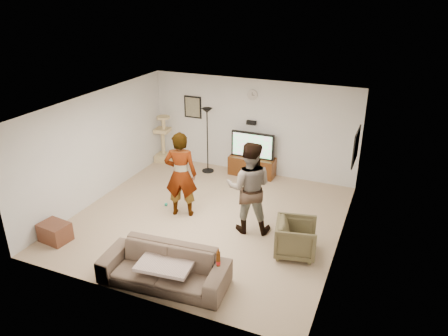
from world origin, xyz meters
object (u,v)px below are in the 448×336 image
at_px(tv, 253,145).
at_px(cat_tree, 163,138).
at_px(person_right, 249,188).
at_px(side_table, 55,232).
at_px(sofa, 164,267).
at_px(tv_stand, 252,166).
at_px(beer_bottle, 218,259).
at_px(armchair, 296,238).
at_px(floor_lamp, 207,141).
at_px(person_left, 181,175).

xyz_separation_m(tv, cat_tree, (-2.65, -0.04, -0.17)).
xyz_separation_m(person_right, side_table, (-3.35, -1.87, -0.77)).
relative_size(cat_tree, sofa, 0.63).
distance_m(person_right, sofa, 2.36).
xyz_separation_m(person_right, sofa, (-0.71, -2.16, -0.64)).
bearing_deg(person_right, tv_stand, -87.09).
bearing_deg(beer_bottle, armchair, 63.75).
xyz_separation_m(tv_stand, tv, (0.00, 0.00, 0.59)).
bearing_deg(beer_bottle, floor_lamp, 116.88).
relative_size(floor_lamp, sofa, 0.81).
bearing_deg(person_left, cat_tree, -69.81).
relative_size(person_left, armchair, 2.51).
bearing_deg(tv_stand, person_left, -105.71).
bearing_deg(cat_tree, armchair, -33.42).
height_order(tv_stand, floor_lamp, floor_lamp).
xyz_separation_m(sofa, beer_bottle, (0.99, 0.00, 0.44)).
relative_size(tv_stand, armchair, 1.60).
height_order(floor_lamp, side_table, floor_lamp).
xyz_separation_m(cat_tree, person_right, (3.48, -2.55, 0.28)).
xyz_separation_m(tv_stand, side_table, (-2.52, -4.47, -0.06)).
bearing_deg(armchair, side_table, 95.43).
relative_size(floor_lamp, side_table, 3.08).
relative_size(tv, person_left, 0.60).
bearing_deg(beer_bottle, cat_tree, 128.61).
bearing_deg(sofa, person_right, 66.83).
distance_m(tv, person_left, 2.65).
distance_m(cat_tree, side_table, 4.45).
xyz_separation_m(floor_lamp, person_right, (2.02, -2.37, 0.08)).
relative_size(cat_tree, armchair, 1.79).
height_order(floor_lamp, armchair, floor_lamp).
bearing_deg(cat_tree, floor_lamp, -7.05).
distance_m(sofa, armchair, 2.48).
xyz_separation_m(tv, person_right, (0.84, -2.60, 0.11)).
bearing_deg(person_left, tv, -123.10).
distance_m(tv_stand, floor_lamp, 1.35).
bearing_deg(beer_bottle, sofa, 180.00).
bearing_deg(cat_tree, sofa, -59.55).
bearing_deg(sofa, cat_tree, 115.54).
xyz_separation_m(cat_tree, beer_bottle, (3.76, -4.71, 0.08)).
relative_size(person_left, side_table, 3.35).
height_order(cat_tree, sofa, cat_tree).
relative_size(tv, person_right, 0.60).
distance_m(tv, cat_tree, 2.65).
height_order(beer_bottle, armchair, beer_bottle).
bearing_deg(tv, person_left, -105.71).
xyz_separation_m(floor_lamp, beer_bottle, (2.30, -4.53, -0.12)).
bearing_deg(beer_bottle, person_right, 97.36).
height_order(cat_tree, armchair, cat_tree).
relative_size(cat_tree, person_left, 0.71).
bearing_deg(person_left, side_table, 29.49).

